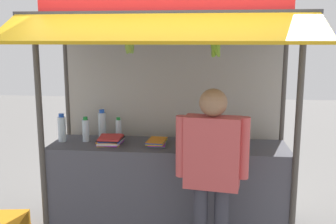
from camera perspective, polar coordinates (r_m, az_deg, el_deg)
The scene contains 15 objects.
stall_counter at distance 4.22m, azimuth 0.00°, elevation -11.30°, with size 2.49×0.64×0.98m, color #4C4C56.
stall_structure at distance 4.06m, azimuth 0.17°, elevation 4.21°, with size 2.69×1.52×2.67m.
water_bottle_left at distance 4.42m, azimuth -9.72°, elevation -1.78°, with size 0.09×0.09×0.32m.
water_bottle_right at distance 4.06m, azimuth 9.44°, elevation -3.30°, with size 0.07×0.07×0.25m.
water_bottle_mid_right at distance 4.26m, azimuth -12.09°, elevation -2.62°, with size 0.08×0.08×0.27m.
water_bottle_back_left at distance 4.32m, azimuth -15.45°, elevation -2.36°, with size 0.09×0.09×0.31m.
water_bottle_mid_left at distance 4.35m, azimuth -7.34°, elevation -2.41°, with size 0.07×0.07×0.24m.
water_bottle_rear_center at distance 4.15m, azimuth 4.63°, elevation -2.80°, with size 0.08×0.08×0.27m.
magazine_stack_front_left at distance 4.07m, azimuth -1.67°, elevation -4.49°, with size 0.21×0.31×0.05m.
magazine_stack_front_right at distance 3.85m, azimuth 3.01°, elevation -5.06°, with size 0.23×0.31×0.09m.
magazine_stack_back_right at distance 3.84m, azimuth 8.99°, elevation -5.34°, with size 0.23×0.28×0.07m.
magazine_stack_center at distance 4.12m, azimuth -8.55°, elevation -4.16°, with size 0.26×0.30×0.08m.
banana_bunch_rightmost at distance 3.55m, azimuth -5.72°, elevation 9.73°, with size 0.10×0.10×0.25m.
banana_bunch_inner_left at distance 3.48m, azimuth 7.09°, elevation 9.41°, with size 0.11×0.11×0.27m.
vendor_person at distance 3.39m, azimuth 6.53°, elevation -7.74°, with size 0.63×0.27×1.67m.
Camera 1 is at (0.41, -3.90, 2.06)m, focal length 41.12 mm.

